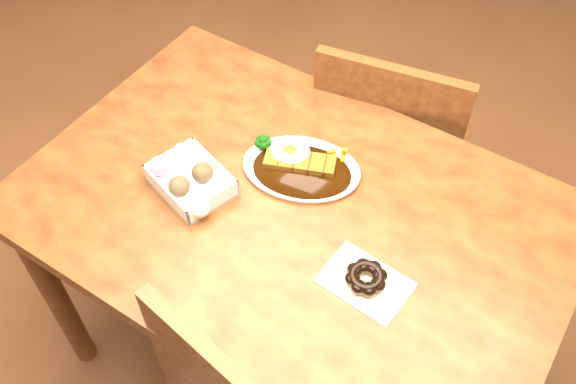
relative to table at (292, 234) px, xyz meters
The scene contains 6 objects.
ground 0.65m from the table, ahead, with size 6.00×6.00×0.00m, color brown.
table is the anchor object (origin of this frame).
chair_far 0.56m from the table, 89.77° to the left, with size 0.49×0.49×0.87m.
katsu_curry_plate 0.16m from the table, 114.69° to the left, with size 0.31×0.27×0.05m.
donut_box 0.27m from the table, 161.96° to the right, with size 0.21×0.18×0.05m.
pon_de_ring 0.27m from the table, 19.62° to the right, with size 0.18×0.13×0.03m.
Camera 1 is at (0.47, -0.73, 1.87)m, focal length 40.00 mm.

